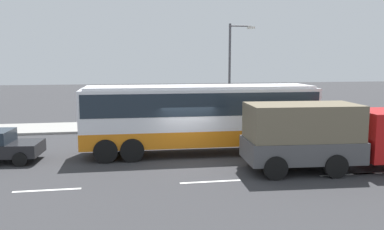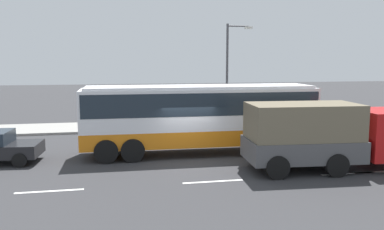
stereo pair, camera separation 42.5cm
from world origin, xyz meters
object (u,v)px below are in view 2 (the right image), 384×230
at_px(cargo_truck, 327,134).
at_px(pedestrian_near_curb, 260,107).
at_px(street_lamp, 230,68).
at_px(coach_bus, 200,112).

relative_size(cargo_truck, pedestrian_near_curb, 4.25).
relative_size(pedestrian_near_curb, street_lamp, 0.25).
bearing_deg(pedestrian_near_curb, street_lamp, 89.25).
bearing_deg(cargo_truck, pedestrian_near_curb, 85.53).
xyz_separation_m(pedestrian_near_curb, street_lamp, (-2.90, -1.87, 2.99)).
bearing_deg(pedestrian_near_curb, cargo_truck, 138.60).
height_order(coach_bus, pedestrian_near_curb, coach_bus).
xyz_separation_m(coach_bus, pedestrian_near_curb, (6.48, 8.94, -0.98)).
bearing_deg(street_lamp, pedestrian_near_curb, 32.79).
distance_m(coach_bus, cargo_truck, 6.16).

